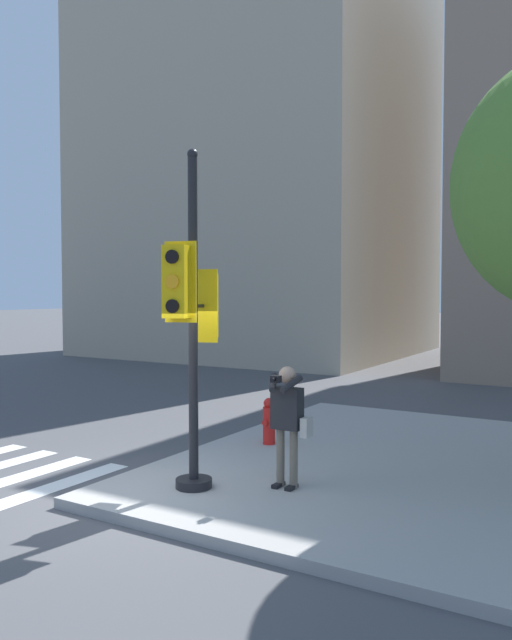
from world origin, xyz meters
TOP-DOWN VIEW (x-y plane):
  - ground_plane at (0.00, 0.00)m, footprint 160.00×160.00m
  - sidewalk_corner at (3.50, 3.50)m, footprint 8.00×8.00m
  - traffic_signal_pole at (0.78, 0.75)m, footprint 0.69×1.41m
  - person_photographer at (1.86, 1.41)m, footprint 0.58×0.54m
  - fire_hydrant at (0.45, 3.37)m, footprint 0.21×0.27m
  - building_left at (-9.00, 19.31)m, footprint 13.36×12.59m

SIDE VIEW (x-z plane):
  - ground_plane at x=0.00m, z-range 0.00..0.00m
  - sidewalk_corner at x=3.50m, z-range 0.00..0.14m
  - fire_hydrant at x=0.45m, z-range 0.14..0.94m
  - person_photographer at x=1.86m, z-range 0.30..1.93m
  - traffic_signal_pole at x=0.78m, z-range 0.13..4.63m
  - building_left at x=-9.00m, z-range 0.01..20.37m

